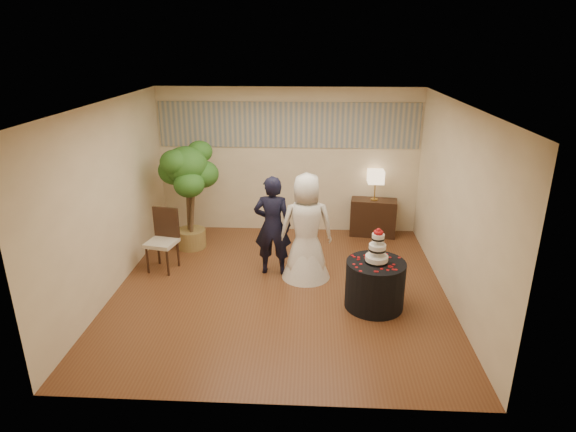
# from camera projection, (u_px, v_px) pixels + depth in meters

# --- Properties ---
(floor) EXTENTS (5.00, 5.00, 0.00)m
(floor) POSITION_uv_depth(u_px,v_px,m) (280.00, 289.00, 7.41)
(floor) COLOR brown
(floor) RESTS_ON ground
(ceiling) EXTENTS (5.00, 5.00, 0.00)m
(ceiling) POSITION_uv_depth(u_px,v_px,m) (279.00, 104.00, 6.44)
(ceiling) COLOR white
(ceiling) RESTS_ON wall_back
(wall_back) EXTENTS (5.00, 0.06, 2.80)m
(wall_back) POSITION_uv_depth(u_px,v_px,m) (289.00, 161.00, 9.26)
(wall_back) COLOR beige
(wall_back) RESTS_ON ground
(wall_front) EXTENTS (5.00, 0.06, 2.80)m
(wall_front) POSITION_uv_depth(u_px,v_px,m) (262.00, 286.00, 4.58)
(wall_front) COLOR beige
(wall_front) RESTS_ON ground
(wall_left) EXTENTS (0.06, 5.00, 2.80)m
(wall_left) POSITION_uv_depth(u_px,v_px,m) (110.00, 200.00, 7.04)
(wall_left) COLOR beige
(wall_left) RESTS_ON ground
(wall_right) EXTENTS (0.06, 5.00, 2.80)m
(wall_right) POSITION_uv_depth(u_px,v_px,m) (456.00, 206.00, 6.80)
(wall_right) COLOR beige
(wall_right) RESTS_ON ground
(mural_border) EXTENTS (4.90, 0.02, 0.85)m
(mural_border) POSITION_uv_depth(u_px,v_px,m) (288.00, 125.00, 9.00)
(mural_border) COLOR gray
(mural_border) RESTS_ON wall_back
(groom) EXTENTS (0.62, 0.42, 1.64)m
(groom) POSITION_uv_depth(u_px,v_px,m) (273.00, 226.00, 7.65)
(groom) COLOR black
(groom) RESTS_ON floor
(bride) EXTENTS (0.92, 0.86, 1.72)m
(bride) POSITION_uv_depth(u_px,v_px,m) (306.00, 227.00, 7.50)
(bride) COLOR white
(bride) RESTS_ON floor
(cake_table) EXTENTS (1.02, 1.02, 0.69)m
(cake_table) POSITION_uv_depth(u_px,v_px,m) (375.00, 284.00, 6.81)
(cake_table) COLOR black
(cake_table) RESTS_ON floor
(wedding_cake) EXTENTS (0.32, 0.32, 0.51)m
(wedding_cake) POSITION_uv_depth(u_px,v_px,m) (378.00, 245.00, 6.60)
(wedding_cake) COLOR white
(wedding_cake) RESTS_ON cake_table
(console) EXTENTS (0.91, 0.50, 0.72)m
(console) POSITION_uv_depth(u_px,v_px,m) (373.00, 217.00, 9.33)
(console) COLOR black
(console) RESTS_ON floor
(table_lamp) EXTENTS (0.30, 0.30, 0.58)m
(table_lamp) POSITION_uv_depth(u_px,v_px,m) (375.00, 185.00, 9.11)
(table_lamp) COLOR beige
(table_lamp) RESTS_ON console
(ficus_tree) EXTENTS (0.97, 0.97, 1.98)m
(ficus_tree) POSITION_uv_depth(u_px,v_px,m) (188.00, 196.00, 8.56)
(ficus_tree) COLOR #2C611E
(ficus_tree) RESTS_ON floor
(side_chair) EXTENTS (0.56, 0.58, 1.03)m
(side_chair) POSITION_uv_depth(u_px,v_px,m) (161.00, 241.00, 7.85)
(side_chair) COLOR black
(side_chair) RESTS_ON floor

